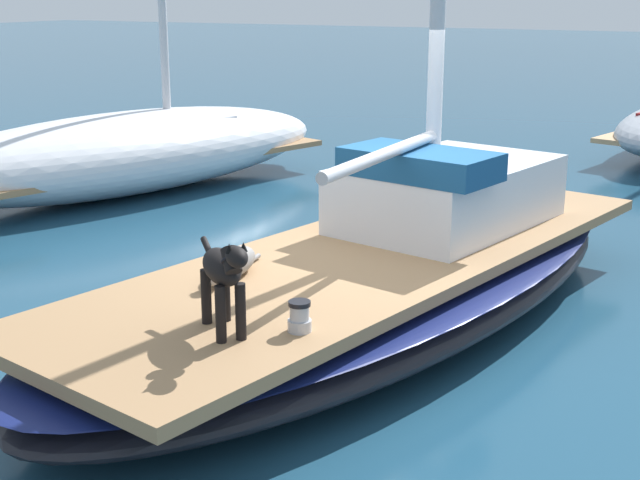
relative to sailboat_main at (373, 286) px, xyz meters
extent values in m
plane|color=navy|center=(0.00, 0.00, -0.34)|extent=(120.00, 120.00, 0.00)
ellipsoid|color=black|center=(0.00, 0.00, -0.06)|extent=(3.89, 7.56, 0.56)
ellipsoid|color=navy|center=(0.00, 0.00, 0.12)|extent=(3.91, 7.59, 0.08)
cube|color=#A37A51|center=(0.00, 0.00, 0.27)|extent=(3.34, 6.90, 0.10)
cylinder|color=silver|center=(0.18, -0.22, 1.22)|extent=(0.10, 2.20, 0.10)
cube|color=silver|center=(0.24, 1.18, 0.62)|extent=(1.81, 2.44, 0.60)
cube|color=navy|center=(0.24, 0.41, 1.04)|extent=(1.44, 0.95, 0.24)
ellipsoid|color=black|center=(-0.11, -2.16, 0.77)|extent=(0.54, 0.51, 0.22)
cylinder|color=black|center=(0.07, -2.23, 0.51)|extent=(0.07, 0.07, 0.38)
cylinder|color=black|center=(-0.01, -2.33, 0.51)|extent=(0.07, 0.07, 0.38)
cylinder|color=black|center=(-0.21, -1.99, 0.51)|extent=(0.07, 0.07, 0.38)
cylinder|color=black|center=(-0.29, -2.09, 0.51)|extent=(0.07, 0.07, 0.38)
cylinder|color=black|center=(0.07, -2.31, 0.88)|extent=(0.21, 0.21, 0.19)
ellipsoid|color=black|center=(0.16, -2.39, 0.94)|extent=(0.25, 0.24, 0.13)
cone|color=black|center=(0.19, -2.35, 1.00)|extent=(0.05, 0.05, 0.06)
cone|color=black|center=(0.13, -2.42, 1.00)|extent=(0.05, 0.05, 0.06)
torus|color=black|center=(0.07, -2.31, 0.88)|extent=(0.18, 0.18, 0.10)
cylinder|color=black|center=(-0.38, -1.92, 0.80)|extent=(0.20, 0.18, 0.12)
ellipsoid|color=gray|center=(-0.70, -1.14, 0.43)|extent=(0.33, 0.63, 0.22)
ellipsoid|color=gray|center=(-0.65, -1.51, 0.42)|extent=(0.15, 0.21, 0.13)
cone|color=#2A2929|center=(-0.61, -1.50, 0.48)|extent=(0.05, 0.05, 0.05)
cone|color=#2A2929|center=(-0.70, -1.51, 0.48)|extent=(0.05, 0.05, 0.05)
cylinder|color=gray|center=(-0.61, -1.34, 0.35)|extent=(0.08, 0.19, 0.06)
cylinder|color=gray|center=(-0.73, -1.35, 0.35)|extent=(0.08, 0.19, 0.06)
cylinder|color=gray|center=(-0.75, -0.75, 0.35)|extent=(0.06, 0.18, 0.04)
cylinder|color=#B7B7BC|center=(0.34, -1.93, 0.36)|extent=(0.16, 0.16, 0.08)
cylinder|color=#B7B7BC|center=(0.34, -1.93, 0.45)|extent=(0.13, 0.13, 0.10)
cylinder|color=black|center=(0.34, -1.93, 0.52)|extent=(0.15, 0.15, 0.03)
ellipsoid|color=white|center=(-5.32, 3.19, 0.24)|extent=(4.08, 7.16, 1.15)
cube|color=#A37A51|center=(-5.32, 3.19, 0.11)|extent=(3.47, 6.38, 0.08)
cube|color=silver|center=(-5.17, 3.67, 0.41)|extent=(1.74, 2.31, 0.52)
cube|color=navy|center=(-5.67, 2.05, 0.33)|extent=(1.64, 2.27, 0.36)
camera|label=1|loc=(3.00, -6.69, 2.50)|focal=49.54mm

